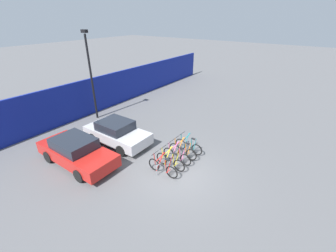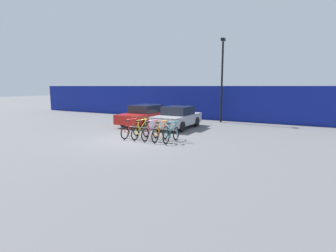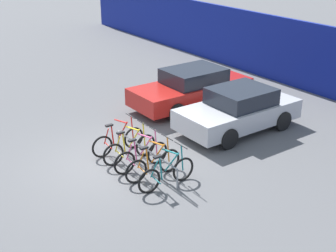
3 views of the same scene
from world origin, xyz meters
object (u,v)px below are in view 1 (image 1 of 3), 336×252
at_px(bike_rack, 174,153).
at_px(lamp_post, 91,72).
at_px(bicycle_orange, 183,151).
at_px(car_red, 76,151).
at_px(car_silver, 117,133).
at_px(bicycle_yellow, 170,161).
at_px(bicycle_teal, 189,146).
at_px(bicycle_red, 163,167).
at_px(bicycle_pink, 177,156).

relative_size(bike_rack, lamp_post, 0.48).
xyz_separation_m(bicycle_orange, car_red, (-3.60, 4.13, 0.31)).
xyz_separation_m(car_red, lamp_post, (4.29, 3.84, 2.71)).
distance_m(bicycle_orange, car_silver, 4.11).
bearing_deg(bike_rack, car_silver, 95.84).
bearing_deg(bicycle_yellow, bicycle_teal, 0.74).
distance_m(bicycle_red, bicycle_pink, 1.23).
bearing_deg(bicycle_orange, car_red, 127.76).
bearing_deg(lamp_post, car_red, -138.16).
distance_m(bicycle_yellow, car_silver, 3.99).
xyz_separation_m(bicycle_orange, car_silver, (-0.99, 3.98, 0.31)).
distance_m(bicycle_pink, bicycle_teal, 1.17).
bearing_deg(lamp_post, bicycle_orange, -94.95).
distance_m(bicycle_red, bicycle_yellow, 0.63).
relative_size(bicycle_red, bicycle_teal, 1.00).
bearing_deg(bicycle_yellow, car_silver, 88.15).
height_order(bicycle_yellow, car_red, car_red).
bearing_deg(bike_rack, car_red, 126.98).
xyz_separation_m(bicycle_pink, lamp_post, (1.26, 7.97, 3.02)).
bearing_deg(car_red, lamp_post, 41.84).
bearing_deg(car_silver, bike_rack, -84.16).
bearing_deg(bicycle_red, bicycle_yellow, 2.07).
bearing_deg(bike_rack, bicycle_red, -172.96).
distance_m(bike_rack, car_silver, 3.85).
bearing_deg(bicycle_pink, bicycle_orange, -2.15).
xyz_separation_m(bicycle_red, bicycle_teal, (2.41, 0.00, 0.00)).
relative_size(bicycle_yellow, car_silver, 0.42).
distance_m(bicycle_red, bicycle_teal, 2.41).
relative_size(bicycle_red, bicycle_orange, 1.00).
bearing_deg(car_silver, bicycle_red, -101.54).
height_order(car_red, lamp_post, lamp_post).
height_order(bicycle_teal, car_red, car_red).
relative_size(bicycle_red, car_silver, 0.42).
distance_m(bicycle_yellow, bicycle_teal, 1.77).
bearing_deg(bicycle_yellow, bicycle_pink, 0.74).
relative_size(bicycle_yellow, bicycle_orange, 1.00).
height_order(bicycle_pink, bicycle_teal, same).
height_order(bike_rack, bicycle_pink, bicycle_pink).
distance_m(bike_rack, bicycle_teal, 1.22).
bearing_deg(bicycle_yellow, bicycle_red, -179.26).
bearing_deg(lamp_post, car_silver, -112.78).
xyz_separation_m(bicycle_red, car_silver, (0.81, 3.98, 0.31)).
bearing_deg(bicycle_teal, bicycle_yellow, 179.92).
relative_size(car_red, lamp_post, 0.74).
bearing_deg(car_red, car_silver, -3.45).
height_order(bicycle_red, lamp_post, lamp_post).
bearing_deg(bicycle_teal, bike_rack, 172.88).
relative_size(bicycle_pink, car_silver, 0.42).
bearing_deg(bicycle_red, bicycle_teal, 2.07).
relative_size(bicycle_teal, car_silver, 0.42).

